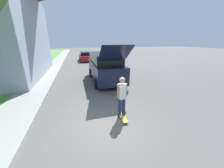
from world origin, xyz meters
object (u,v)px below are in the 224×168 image
Objects in this scene: skateboarder at (122,96)px; car_down_street at (86,56)px; suv_parked at (105,67)px; skateboard at (123,117)px.

car_down_street is at bearing 90.32° from skateboarder.
suv_parked is at bearing 84.58° from skateboarder.
car_down_street is 2.59× the size of skateboarder.
car_down_street is at bearing 90.24° from skateboard.
car_down_street is at bearing 92.90° from suv_parked.
suv_parked reaches higher than skateboarder.
suv_parked is at bearing -87.10° from car_down_street.
skateboarder is 2.20× the size of skateboard.
suv_parked is 5.42m from skateboard.
suv_parked is 1.29× the size of car_down_street.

